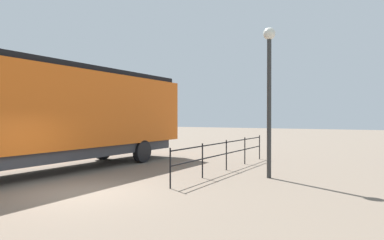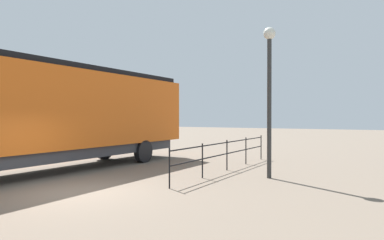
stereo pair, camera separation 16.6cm
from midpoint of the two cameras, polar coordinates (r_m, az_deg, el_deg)
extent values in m
plane|color=#756656|center=(11.08, -18.77, -11.22)|extent=(120.00, 120.00, 0.00)
cube|color=orange|center=(14.51, -25.92, 1.73)|extent=(2.91, 16.99, 3.14)
cube|color=black|center=(19.59, -8.09, 0.07)|extent=(2.80, 2.40, 2.20)
cube|color=black|center=(14.64, -25.95, 8.36)|extent=(2.62, 16.31, 0.24)
cube|color=#38383D|center=(14.58, -25.89, -5.34)|extent=(2.62, 15.63, 0.45)
cylinder|color=black|center=(19.11, -14.62, -4.60)|extent=(0.30, 1.10, 1.10)
cylinder|color=black|center=(17.41, -8.40, -5.09)|extent=(0.30, 1.10, 1.10)
cylinder|color=#2D2D2D|center=(13.13, 12.10, 1.97)|extent=(0.16, 0.16, 5.17)
sphere|color=silver|center=(13.47, 12.13, 13.60)|extent=(0.45, 0.45, 0.45)
cube|color=black|center=(14.80, 5.30, -3.65)|extent=(0.04, 8.68, 0.04)
cube|color=black|center=(14.84, 5.30, -5.47)|extent=(0.04, 8.68, 0.04)
cylinder|color=black|center=(11.06, -4.00, -7.85)|extent=(0.05, 0.05, 1.28)
cylinder|color=black|center=(12.91, 1.34, -6.65)|extent=(0.05, 0.05, 1.28)
cylinder|color=black|center=(14.85, 5.30, -5.71)|extent=(0.05, 0.05, 1.28)
cylinder|color=black|center=(16.84, 8.33, -4.98)|extent=(0.05, 0.05, 1.28)
cylinder|color=black|center=(18.88, 10.70, -4.39)|extent=(0.05, 0.05, 1.28)
camera|label=1|loc=(0.08, -90.37, 0.00)|focal=32.71mm
camera|label=2|loc=(0.08, 89.63, 0.00)|focal=32.71mm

